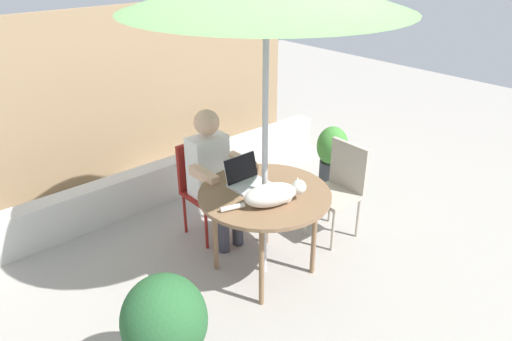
{
  "coord_description": "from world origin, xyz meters",
  "views": [
    {
      "loc": [
        -2.13,
        -2.33,
        2.5
      ],
      "look_at": [
        0.0,
        0.1,
        0.9
      ],
      "focal_mm": 32.94,
      "sensor_mm": 36.0,
      "label": 1
    }
  ],
  "objects_px": {
    "chair_occupied": "(203,181)",
    "chair_empty": "(340,184)",
    "cat": "(274,194)",
    "potted_plant_by_chair": "(166,333)",
    "laptop": "(245,176)",
    "person_seated": "(213,170)",
    "patio_table": "(265,199)",
    "potted_plant_near_fence": "(332,154)"
  },
  "relations": [
    {
      "from": "chair_occupied",
      "to": "chair_empty",
      "type": "distance_m",
      "value": 1.24
    },
    {
      "from": "patio_table",
      "to": "cat",
      "type": "distance_m",
      "value": 0.24
    },
    {
      "from": "cat",
      "to": "potted_plant_near_fence",
      "type": "xyz_separation_m",
      "value": [
        1.6,
        0.77,
        -0.43
      ]
    },
    {
      "from": "person_seated",
      "to": "potted_plant_near_fence",
      "type": "bearing_deg",
      "value": -2.67
    },
    {
      "from": "potted_plant_near_fence",
      "to": "potted_plant_by_chair",
      "type": "height_order",
      "value": "potted_plant_by_chair"
    },
    {
      "from": "chair_empty",
      "to": "laptop",
      "type": "bearing_deg",
      "value": 165.38
    },
    {
      "from": "person_seated",
      "to": "laptop",
      "type": "distance_m",
      "value": 0.47
    },
    {
      "from": "laptop",
      "to": "potted_plant_near_fence",
      "type": "relative_size",
      "value": 0.42
    },
    {
      "from": "patio_table",
      "to": "laptop",
      "type": "relative_size",
      "value": 3.4
    },
    {
      "from": "chair_empty",
      "to": "potted_plant_by_chair",
      "type": "distance_m",
      "value": 2.14
    },
    {
      "from": "cat",
      "to": "potted_plant_by_chair",
      "type": "xyz_separation_m",
      "value": [
        -1.12,
        -0.28,
        -0.39
      ]
    },
    {
      "from": "chair_empty",
      "to": "person_seated",
      "type": "xyz_separation_m",
      "value": [
        -0.9,
        0.69,
        0.17
      ]
    },
    {
      "from": "chair_occupied",
      "to": "cat",
      "type": "distance_m",
      "value": 1.05
    },
    {
      "from": "chair_empty",
      "to": "laptop",
      "type": "distance_m",
      "value": 0.99
    },
    {
      "from": "cat",
      "to": "laptop",
      "type": "bearing_deg",
      "value": 81.75
    },
    {
      "from": "cat",
      "to": "chair_occupied",
      "type": "bearing_deg",
      "value": 85.83
    },
    {
      "from": "person_seated",
      "to": "potted_plant_near_fence",
      "type": "xyz_separation_m",
      "value": [
        1.53,
        -0.07,
        -0.28
      ]
    },
    {
      "from": "potted_plant_near_fence",
      "to": "cat",
      "type": "bearing_deg",
      "value": -154.2
    },
    {
      "from": "patio_table",
      "to": "person_seated",
      "type": "relative_size",
      "value": 0.84
    },
    {
      "from": "potted_plant_near_fence",
      "to": "laptop",
      "type": "bearing_deg",
      "value": -166.05
    },
    {
      "from": "laptop",
      "to": "cat",
      "type": "height_order",
      "value": "laptop"
    },
    {
      "from": "patio_table",
      "to": "cat",
      "type": "xyz_separation_m",
      "value": [
        -0.07,
        -0.18,
        0.15
      ]
    },
    {
      "from": "chair_empty",
      "to": "cat",
      "type": "xyz_separation_m",
      "value": [
        -0.98,
        -0.15,
        0.31
      ]
    },
    {
      "from": "person_seated",
      "to": "laptop",
      "type": "relative_size",
      "value": 4.04
    },
    {
      "from": "patio_table",
      "to": "laptop",
      "type": "bearing_deg",
      "value": 94.45
    },
    {
      "from": "chair_occupied",
      "to": "potted_plant_near_fence",
      "type": "relative_size",
      "value": 1.23
    },
    {
      "from": "patio_table",
      "to": "person_seated",
      "type": "xyz_separation_m",
      "value": [
        -0.0,
        0.67,
        0.0
      ]
    },
    {
      "from": "potted_plant_by_chair",
      "to": "cat",
      "type": "bearing_deg",
      "value": 14.18
    },
    {
      "from": "patio_table",
      "to": "person_seated",
      "type": "distance_m",
      "value": 0.67
    },
    {
      "from": "potted_plant_by_chair",
      "to": "chair_occupied",
      "type": "bearing_deg",
      "value": 47.13
    },
    {
      "from": "chair_occupied",
      "to": "chair_empty",
      "type": "bearing_deg",
      "value": -43.34
    },
    {
      "from": "potted_plant_by_chair",
      "to": "potted_plant_near_fence",
      "type": "bearing_deg",
      "value": 21.23
    },
    {
      "from": "chair_occupied",
      "to": "cat",
      "type": "xyz_separation_m",
      "value": [
        -0.07,
        -1.0,
        0.31
      ]
    },
    {
      "from": "chair_empty",
      "to": "potted_plant_by_chair",
      "type": "xyz_separation_m",
      "value": [
        -2.09,
        -0.43,
        -0.08
      ]
    },
    {
      "from": "chair_empty",
      "to": "person_seated",
      "type": "height_order",
      "value": "person_seated"
    },
    {
      "from": "potted_plant_by_chair",
      "to": "person_seated",
      "type": "bearing_deg",
      "value": 43.39
    },
    {
      "from": "patio_table",
      "to": "chair_occupied",
      "type": "height_order",
      "value": "chair_occupied"
    },
    {
      "from": "patio_table",
      "to": "potted_plant_by_chair",
      "type": "xyz_separation_m",
      "value": [
        -1.19,
        -0.46,
        -0.24
      ]
    },
    {
      "from": "chair_empty",
      "to": "chair_occupied",
      "type": "bearing_deg",
      "value": 136.66
    },
    {
      "from": "chair_empty",
      "to": "laptop",
      "type": "xyz_separation_m",
      "value": [
        -0.92,
        0.24,
        0.29
      ]
    },
    {
      "from": "laptop",
      "to": "cat",
      "type": "bearing_deg",
      "value": -98.25
    },
    {
      "from": "patio_table",
      "to": "cat",
      "type": "height_order",
      "value": "cat"
    }
  ]
}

